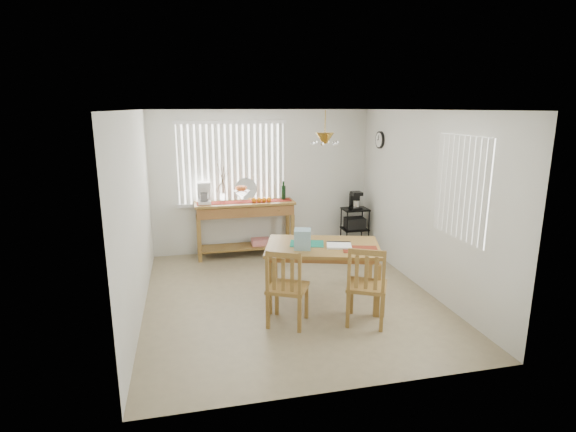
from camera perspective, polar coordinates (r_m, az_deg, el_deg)
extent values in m
cube|color=#9C8C6A|center=(6.52, 0.22, -10.21)|extent=(4.00, 4.50, 0.01)
cube|color=silver|center=(8.33, -3.36, 4.40)|extent=(4.00, 0.10, 2.60)
cube|color=silver|center=(3.99, 7.78, -5.99)|extent=(4.00, 0.10, 2.60)
cube|color=silver|center=(6.00, -19.19, 0.04)|extent=(0.10, 4.50, 2.60)
cube|color=silver|center=(6.87, 17.15, 1.83)|extent=(0.10, 4.50, 2.60)
cube|color=white|center=(5.97, 0.25, 13.80)|extent=(4.00, 4.50, 0.10)
cube|color=white|center=(8.16, -7.17, 6.60)|extent=(1.90, 0.01, 1.40)
cube|color=white|center=(8.11, -13.52, 6.29)|extent=(0.07, 0.03, 1.40)
cube|color=white|center=(8.11, -12.77, 6.33)|extent=(0.07, 0.03, 1.40)
cube|color=white|center=(8.11, -12.02, 6.37)|extent=(0.07, 0.03, 1.40)
cube|color=white|center=(8.11, -11.27, 6.41)|extent=(0.07, 0.03, 1.40)
cube|color=white|center=(8.11, -10.52, 6.45)|extent=(0.07, 0.03, 1.40)
cube|color=white|center=(8.12, -9.77, 6.48)|extent=(0.07, 0.03, 1.40)
cube|color=white|center=(8.12, -9.03, 6.52)|extent=(0.07, 0.03, 1.40)
cube|color=white|center=(8.13, -8.28, 6.55)|extent=(0.07, 0.03, 1.40)
cube|color=white|center=(8.14, -7.54, 6.58)|extent=(0.07, 0.03, 1.40)
cube|color=white|center=(8.15, -6.79, 6.61)|extent=(0.07, 0.03, 1.40)
cube|color=white|center=(8.16, -6.05, 6.64)|extent=(0.07, 0.03, 1.40)
cube|color=white|center=(8.18, -5.31, 6.67)|extent=(0.07, 0.03, 1.40)
cube|color=white|center=(8.19, -4.58, 6.70)|extent=(0.07, 0.03, 1.40)
cube|color=white|center=(8.21, -3.84, 6.72)|extent=(0.07, 0.03, 1.40)
cube|color=white|center=(8.22, -3.11, 6.75)|extent=(0.07, 0.03, 1.40)
cube|color=white|center=(8.24, -2.38, 6.77)|extent=(0.07, 0.03, 1.40)
cube|color=white|center=(8.26, -1.66, 6.79)|extent=(0.07, 0.03, 1.40)
cube|color=white|center=(8.28, -0.94, 6.81)|extent=(0.07, 0.03, 1.40)
cube|color=white|center=(8.25, -7.00, 1.55)|extent=(1.98, 0.06, 0.06)
cube|color=white|center=(8.08, -7.31, 11.73)|extent=(1.98, 0.06, 0.06)
cube|color=white|center=(6.02, 21.15, 3.33)|extent=(0.01, 1.10, 1.30)
cube|color=white|center=(5.62, 23.84, 2.40)|extent=(0.03, 0.07, 1.30)
cube|color=white|center=(5.71, 23.20, 2.62)|extent=(0.03, 0.07, 1.30)
cube|color=white|center=(5.80, 22.57, 2.83)|extent=(0.03, 0.07, 1.30)
cube|color=white|center=(5.89, 21.96, 3.03)|extent=(0.03, 0.07, 1.30)
cube|color=white|center=(5.97, 21.36, 3.23)|extent=(0.03, 0.07, 1.30)
cube|color=white|center=(6.06, 20.79, 3.42)|extent=(0.03, 0.07, 1.30)
cube|color=white|center=(6.15, 20.23, 3.61)|extent=(0.03, 0.07, 1.30)
cube|color=white|center=(6.25, 19.69, 3.79)|extent=(0.03, 0.07, 1.30)
cube|color=white|center=(6.34, 19.16, 3.96)|extent=(0.03, 0.07, 1.30)
cube|color=white|center=(6.43, 18.65, 4.13)|extent=(0.03, 0.07, 1.30)
cylinder|color=black|center=(8.10, 11.59, 9.45)|extent=(0.04, 0.30, 0.30)
cylinder|color=white|center=(8.09, 11.44, 9.45)|extent=(0.01, 0.25, 0.25)
cylinder|color=olive|center=(5.84, 4.73, 11.60)|extent=(0.01, 0.01, 0.34)
cone|color=olive|center=(5.85, 4.70, 9.84)|extent=(0.24, 0.24, 0.14)
sphere|color=white|center=(5.90, 6.19, 9.26)|extent=(0.05, 0.05, 0.05)
sphere|color=white|center=(6.01, 5.02, 9.36)|extent=(0.05, 0.05, 0.05)
sphere|color=white|center=(5.96, 3.54, 9.35)|extent=(0.05, 0.05, 0.05)
sphere|color=white|center=(5.81, 3.16, 9.24)|extent=(0.05, 0.05, 0.05)
sphere|color=white|center=(5.70, 4.33, 9.14)|extent=(0.05, 0.05, 0.05)
sphere|color=white|center=(5.74, 5.88, 9.15)|extent=(0.05, 0.05, 0.05)
cube|color=olive|center=(8.03, -5.51, 1.63)|extent=(1.77, 0.50, 0.04)
cube|color=#946030|center=(8.05, -5.49, 0.79)|extent=(1.70, 0.45, 0.18)
cube|color=olive|center=(7.93, -11.19, -3.14)|extent=(0.07, 0.07, 0.76)
cube|color=olive|center=(8.13, 0.57, -2.44)|extent=(0.07, 0.07, 0.76)
cube|color=olive|center=(8.30, -11.28, -2.38)|extent=(0.07, 0.07, 0.76)
cube|color=olive|center=(8.49, -0.04, -1.74)|extent=(0.07, 0.07, 0.76)
cube|color=olive|center=(8.23, -5.38, -3.87)|extent=(1.64, 0.43, 0.03)
cube|color=red|center=(8.25, -3.49, -3.27)|extent=(0.33, 0.24, 0.11)
cube|color=maroon|center=(8.02, -5.51, 1.81)|extent=(1.68, 0.27, 0.01)
cube|color=white|center=(7.96, -10.57, 1.73)|extent=(0.22, 0.27, 0.06)
cube|color=white|center=(8.02, -10.64, 2.82)|extent=(0.22, 0.09, 0.33)
cube|color=white|center=(7.88, -10.66, 3.98)|extent=(0.22, 0.24, 0.08)
cylinder|color=white|center=(7.91, -10.59, 2.38)|extent=(0.14, 0.14, 0.14)
cylinder|color=white|center=(7.98, -5.89, 2.12)|extent=(0.06, 0.06, 0.11)
cone|color=white|center=(7.96, -5.91, 2.86)|extent=(0.29, 0.29, 0.10)
sphere|color=red|center=(7.95, -5.53, 3.55)|extent=(0.09, 0.09, 0.09)
sphere|color=red|center=(8.00, -5.78, 3.60)|extent=(0.09, 0.09, 0.09)
sphere|color=red|center=(7.99, -6.17, 3.58)|extent=(0.09, 0.09, 0.09)
sphere|color=red|center=(7.94, -6.33, 3.51)|extent=(0.09, 0.09, 0.09)
sphere|color=red|center=(7.90, -6.09, 3.46)|extent=(0.09, 0.09, 0.09)
sphere|color=red|center=(7.90, -5.69, 3.48)|extent=(0.09, 0.09, 0.09)
sphere|color=orange|center=(7.95, -4.33, 2.03)|extent=(0.09, 0.09, 0.09)
sphere|color=orange|center=(7.96, -3.70, 2.06)|extent=(0.09, 0.09, 0.09)
sphere|color=orange|center=(7.98, -3.08, 2.09)|extent=(0.09, 0.09, 0.09)
sphere|color=orange|center=(7.99, -2.45, 2.11)|extent=(0.09, 0.09, 0.09)
cylinder|color=silver|center=(8.20, -5.35, 3.46)|extent=(0.40, 0.10, 0.39)
cylinder|color=white|center=(8.02, -8.32, 2.27)|extent=(0.09, 0.09, 0.15)
cylinder|color=#4C3823|center=(7.97, -8.40, 4.57)|extent=(0.09, 0.04, 0.49)
cylinder|color=#4C3823|center=(7.96, -8.41, 4.77)|extent=(0.15, 0.07, 0.53)
cylinder|color=#4C3823|center=(7.97, -8.39, 4.37)|extent=(0.19, 0.09, 0.40)
cylinder|color=#4C3823|center=(7.96, -8.41, 4.96)|extent=(0.06, 0.03, 0.61)
cylinder|color=#4C3823|center=(7.97, -8.39, 4.29)|extent=(0.24, 0.11, 0.34)
cylinder|color=black|center=(8.17, -0.58, 2.97)|extent=(0.08, 0.08, 0.25)
cylinder|color=black|center=(8.14, -0.58, 4.16)|extent=(0.03, 0.03, 0.09)
cylinder|color=black|center=(8.36, 7.49, -2.01)|extent=(0.02, 0.02, 0.79)
cylinder|color=black|center=(8.51, 10.20, -1.83)|extent=(0.02, 0.02, 0.79)
cylinder|color=black|center=(8.66, 6.73, -1.43)|extent=(0.02, 0.02, 0.79)
cylinder|color=black|center=(8.81, 9.36, -1.26)|extent=(0.02, 0.02, 0.79)
cube|color=black|center=(8.49, 8.54, 0.86)|extent=(0.47, 0.37, 0.03)
cube|color=black|center=(8.58, 8.45, -1.63)|extent=(0.47, 0.37, 0.02)
cube|color=black|center=(8.68, 8.37, -3.79)|extent=(0.47, 0.37, 0.02)
cube|color=black|center=(8.55, 8.48, -0.89)|extent=(0.35, 0.28, 0.20)
cube|color=black|center=(8.47, 8.59, 1.07)|extent=(0.19, 0.22, 0.05)
cube|color=black|center=(8.51, 8.44, 1.94)|extent=(0.19, 0.07, 0.28)
cube|color=black|center=(8.41, 8.66, 2.87)|extent=(0.19, 0.20, 0.07)
cylinder|color=silver|center=(8.44, 8.64, 1.62)|extent=(0.12, 0.12, 0.12)
cube|color=olive|center=(6.12, 4.44, -3.92)|extent=(1.73, 1.37, 0.04)
cube|color=#946030|center=(6.13, 4.43, -4.40)|extent=(1.60, 1.23, 0.07)
cube|color=olive|center=(5.90, -2.43, -9.11)|extent=(0.09, 0.09, 0.71)
cube|color=olive|center=(5.93, 11.23, -9.27)|extent=(0.09, 0.09, 0.71)
cube|color=olive|center=(6.68, -1.68, -6.32)|extent=(0.09, 0.09, 0.71)
cube|color=olive|center=(6.71, 10.29, -6.47)|extent=(0.09, 0.09, 0.71)
cube|color=#14735C|center=(6.16, 2.41, -3.51)|extent=(0.53, 0.44, 0.01)
cube|color=maroon|center=(5.98, 9.15, -4.21)|extent=(0.53, 0.44, 0.01)
cube|color=white|center=(6.06, 6.50, -3.78)|extent=(0.39, 0.34, 0.03)
cube|color=black|center=(6.20, 6.44, -3.36)|extent=(0.32, 0.12, 0.03)
cube|color=#86B3C3|center=(5.92, 1.85, -2.95)|extent=(0.27, 0.27, 0.26)
cube|color=olive|center=(5.59, -0.04, -9.10)|extent=(0.62, 0.62, 0.04)
cube|color=olive|center=(5.82, 2.38, -10.80)|extent=(0.06, 0.06, 0.45)
cube|color=olive|center=(5.91, -1.43, -10.41)|extent=(0.06, 0.06, 0.45)
cube|color=olive|center=(5.47, 1.48, -12.46)|extent=(0.06, 0.06, 0.45)
cube|color=olive|center=(5.57, -2.57, -12.00)|extent=(0.06, 0.06, 0.45)
cube|color=olive|center=(5.26, 1.49, -7.40)|extent=(0.05, 0.05, 0.50)
cube|color=olive|center=(5.35, -2.66, -7.02)|extent=(0.05, 0.05, 0.50)
cube|color=olive|center=(5.23, -0.61, -4.97)|extent=(0.38, 0.22, 0.07)
cube|color=olive|center=(5.29, 0.55, -7.58)|extent=(0.05, 0.04, 0.40)
cube|color=olive|center=(5.31, -0.61, -7.47)|extent=(0.05, 0.04, 0.40)
cube|color=olive|center=(5.34, -1.75, -7.36)|extent=(0.05, 0.04, 0.40)
cube|color=olive|center=(5.70, 9.99, -8.76)|extent=(0.64, 0.64, 0.04)
cube|color=olive|center=(5.97, 12.01, -10.41)|extent=(0.06, 0.06, 0.46)
cube|color=olive|center=(5.99, 8.10, -10.13)|extent=(0.06, 0.06, 0.46)
cube|color=olive|center=(5.60, 11.81, -12.06)|extent=(0.06, 0.06, 0.46)
cube|color=olive|center=(5.63, 7.62, -11.76)|extent=(0.06, 0.06, 0.46)
cube|color=olive|center=(5.39, 12.08, -6.99)|extent=(0.05, 0.05, 0.52)
cube|color=olive|center=(5.41, 7.78, -6.70)|extent=(0.05, 0.05, 0.52)
cube|color=olive|center=(5.32, 10.02, -4.58)|extent=(0.39, 0.23, 0.07)
cube|color=olive|center=(5.40, 11.11, -7.18)|extent=(0.05, 0.04, 0.41)
cube|color=olive|center=(5.40, 9.91, -7.10)|extent=(0.05, 0.04, 0.41)
cube|color=olive|center=(5.41, 8.72, -7.02)|extent=(0.05, 0.04, 0.41)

